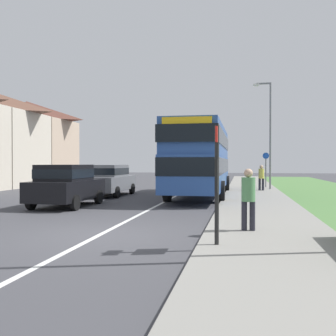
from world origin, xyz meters
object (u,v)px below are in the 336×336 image
Objects in this scene: double_decker_bus at (201,157)px; cycle_route_sign at (266,168)px; pedestrian_at_stop at (248,196)px; street_lamp_mid at (269,128)px; parked_car_black at (66,184)px; pedestrian_walking_away at (261,176)px; parked_car_grey at (109,179)px; bus_stop_sign at (217,176)px.

double_decker_bus is 4.43× the size of cycle_route_sign.
pedestrian_at_stop is 17.65m from cycle_route_sign.
street_lamp_mid reaches higher than double_decker_bus.
parked_car_black reaches higher than pedestrian_walking_away.
bus_stop_sign is at bearing -61.31° from parked_car_grey.
pedestrian_walking_away is 0.66× the size of cycle_route_sign.
double_decker_bus is at bearing -119.39° from cycle_route_sign.
pedestrian_at_stop is 0.24× the size of street_lamp_mid.
parked_car_black is at bearing -130.33° from double_decker_bus.
parked_car_black is at bearing -89.32° from parked_car_grey.
double_decker_bus reaches higher than bus_stop_sign.
pedestrian_at_stop is at bearing 69.57° from bus_stop_sign.
cycle_route_sign reaches higher than pedestrian_walking_away.
cycle_route_sign is (8.83, 7.20, 0.49)m from parked_car_grey.
parked_car_black is at bearing 134.20° from bus_stop_sign.
bus_stop_sign is 17.92m from street_lamp_mid.
double_decker_bus is 5.06m from pedestrian_walking_away.
street_lamp_mid is (1.54, 15.80, 3.05)m from pedestrian_at_stop.
parked_car_black is 2.40× the size of pedestrian_at_stop.
pedestrian_at_stop is at bearing -95.57° from street_lamp_mid.
parked_car_black reaches higher than parked_car_grey.
bus_stop_sign is (6.61, -6.79, 0.59)m from parked_car_black.
parked_car_black is at bearing 145.59° from pedestrian_at_stop.
street_lamp_mid is at bearing 52.13° from double_decker_bus.
pedestrian_walking_away is at bearing 25.93° from parked_car_grey.
street_lamp_mid reaches higher than bus_stop_sign.
parked_car_black is 14.29m from street_lamp_mid.
street_lamp_mid is (8.89, 5.42, 3.10)m from parked_car_grey.
bus_stop_sign is 1.03× the size of cycle_route_sign.
double_decker_bus is 11.14m from pedestrian_at_stop.
double_decker_bus is 5.19m from parked_car_grey.
pedestrian_walking_away is (8.31, 9.47, 0.03)m from parked_car_black.
parked_car_grey is at bearing -148.64° from street_lamp_mid.
parked_car_black is 15.35m from cycle_route_sign.
bus_stop_sign reaches higher than parked_car_grey.
pedestrian_at_stop is at bearing -54.72° from parked_car_grey.
cycle_route_sign is at bearing 81.72° from pedestrian_walking_away.
street_lamp_mid reaches higher than parked_car_black.
pedestrian_walking_away is at bearing 48.72° from parked_car_black.
pedestrian_walking_away is 0.24× the size of street_lamp_mid.
parked_car_black is at bearing -124.83° from cycle_route_sign.
double_decker_bus is 2.79× the size of parked_car_black.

